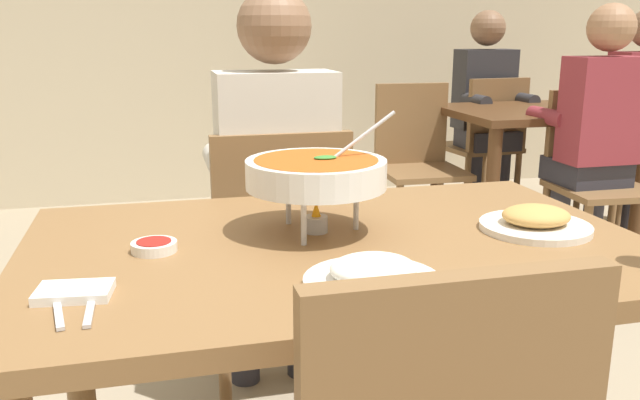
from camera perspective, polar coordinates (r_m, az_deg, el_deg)
dining_table_main at (r=1.41m, az=1.50°, el=-7.96°), size 1.28×0.84×0.76m
chair_diner_main at (r=2.11m, az=-3.70°, el=-4.32°), size 0.44×0.44×0.90m
diner_main at (r=2.08m, az=-3.97°, el=2.14°), size 0.40×0.45×1.31m
curry_bowl at (r=1.40m, az=-0.33°, el=2.26°), size 0.33×0.30×0.26m
rice_plate at (r=1.13m, az=4.61°, el=-6.54°), size 0.24×0.24×0.06m
appetizer_plate at (r=1.52m, az=18.13°, el=-1.76°), size 0.24×0.24×0.06m
sauce_dish at (r=1.35m, az=-14.15°, el=-3.88°), size 0.09×0.09×0.02m
napkin_folded at (r=1.17m, az=-20.48°, el=-7.46°), size 0.13×0.09×0.02m
fork_utensil at (r=1.12m, az=-21.74°, el=-8.62°), size 0.04×0.17×0.01m
spoon_utensil at (r=1.12m, az=-19.18°, el=-8.51°), size 0.01×0.17×0.01m
dining_table_far at (r=3.92m, az=18.18°, el=5.52°), size 1.00×0.80×0.76m
chair_bg_left at (r=3.55m, az=22.62°, el=2.34°), size 0.47×0.47×0.90m
chair_bg_right at (r=4.40m, az=14.19°, el=5.18°), size 0.49×0.49×0.90m
chair_bg_corner at (r=3.72m, az=8.34°, el=3.84°), size 0.45×0.45×0.90m
patron_bg_left at (r=3.46m, az=22.74°, el=6.02°), size 0.40×0.45×1.31m
patron_bg_right at (r=4.39m, az=14.19°, el=8.27°), size 0.40×0.45×1.31m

